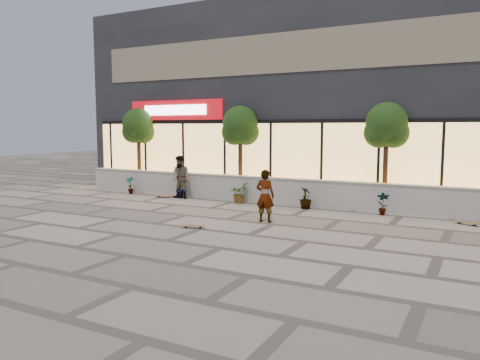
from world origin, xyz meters
The scene contains 16 objects.
ground centered at (0.00, 0.00, 0.00)m, with size 80.00×80.00×0.00m, color #A69B90.
planter_wall centered at (0.00, 7.00, 0.52)m, with size 22.00×0.42×1.04m.
retail_building centered at (0.00, 12.49, 4.25)m, with size 24.00×9.17×8.50m.
shrub_a centered at (-8.50, 6.45, 0.41)m, with size 0.43×0.29×0.81m, color #1D3D13.
shrub_b centered at (-5.70, 6.45, 0.41)m, with size 0.45×0.36×0.81m, color #1D3D13.
shrub_c centered at (-2.90, 6.45, 0.41)m, with size 0.73×0.63×0.81m, color #1D3D13.
shrub_d centered at (-0.10, 6.45, 0.41)m, with size 0.45×0.45×0.81m, color #1D3D13.
shrub_e centered at (2.70, 6.45, 0.41)m, with size 0.43×0.29×0.81m, color #1D3D13.
tree_west centered at (-9.00, 7.70, 2.99)m, with size 1.60×1.50×3.92m.
tree_midwest centered at (-3.50, 7.70, 2.99)m, with size 1.60×1.50×3.92m.
tree_mideast centered at (2.50, 7.70, 2.99)m, with size 1.60×1.50×3.92m.
skater_center centered at (-0.38, 3.48, 0.84)m, with size 0.61×0.40×1.68m, color silver.
skater_left centered at (-5.59, 6.30, 0.91)m, with size 0.89×0.69×1.83m, color tan.
skateboard_center centered at (-1.90, 1.65, 0.07)m, with size 0.72×0.43×0.08m.
skateboard_left centered at (-6.48, 6.20, 0.08)m, with size 0.80×0.22×0.10m.
skateboard_right_near centered at (5.32, 6.00, 0.07)m, with size 0.75×0.45×0.09m.
Camera 1 is at (5.77, -9.84, 2.98)m, focal length 35.00 mm.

